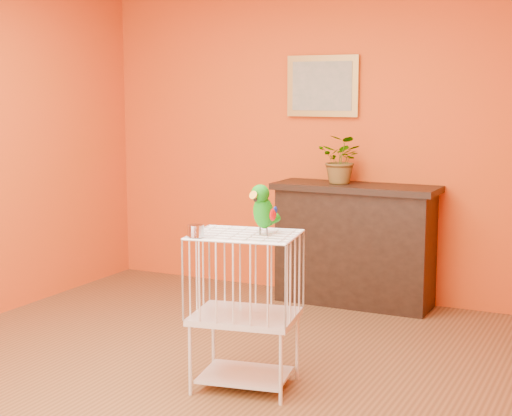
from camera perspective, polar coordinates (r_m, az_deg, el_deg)
The scene contains 8 objects.
ground at distance 4.86m, azimuth -5.13°, elevation -12.14°, with size 4.50×4.50×0.00m, color brown.
room_shell at distance 4.55m, azimuth -5.40°, elevation 6.88°, with size 4.50×4.50×4.50m.
console_cabinet at distance 6.35m, azimuth 7.18°, elevation -2.65°, with size 1.31×0.47×0.97m.
potted_plant at distance 6.29m, azimuth 6.22°, elevation 3.14°, with size 0.35×0.39×0.30m, color #26722D.
framed_picture at distance 6.54m, azimuth 4.86°, elevation 8.83°, with size 0.62×0.04×0.50m.
birdcage at distance 4.54m, azimuth -0.80°, elevation -7.32°, with size 0.66×0.55×0.91m.
feed_cup at distance 4.34m, azimuth -4.42°, elevation -1.66°, with size 0.09×0.09×0.07m, color silver.
parrot at distance 4.40m, azimuth 0.53°, elevation -0.06°, with size 0.15×0.26×0.29m.
Camera 1 is at (2.37, -3.88, 1.71)m, focal length 55.00 mm.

